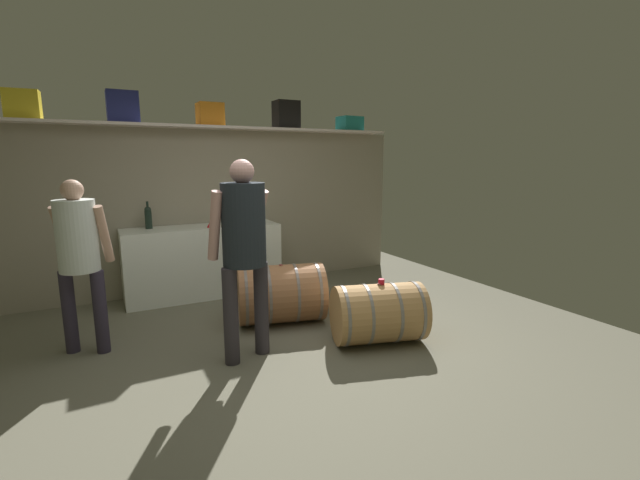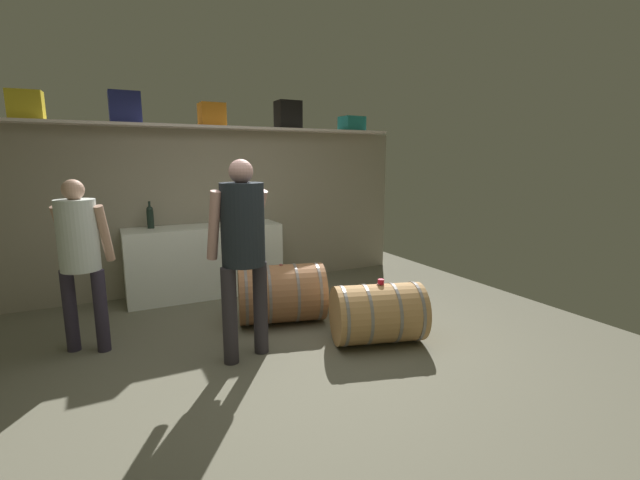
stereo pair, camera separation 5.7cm
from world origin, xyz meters
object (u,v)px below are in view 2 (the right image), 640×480
at_px(toolcase_teal, 352,124).
at_px(work_cabinet, 205,261).
at_px(toolcase_yellow, 26,105).
at_px(wine_barrel_near, 378,313).
at_px(toolcase_orange, 212,115).
at_px(tasting_cup, 381,282).
at_px(winemaker_pouring, 243,239).
at_px(toolcase_navy, 125,107).
at_px(wine_glass, 246,216).
at_px(red_funnel, 213,223).
at_px(wine_barrel_far, 281,293).
at_px(visitor_tasting, 79,248).
at_px(toolcase_black, 288,115).
at_px(wine_bottle_dark, 150,217).

bearing_deg(toolcase_teal, work_cabinet, -179.79).
relative_size(toolcase_yellow, wine_barrel_near, 0.34).
distance_m(toolcase_orange, work_cabinet, 1.80).
distance_m(toolcase_orange, tasting_cup, 3.01).
bearing_deg(wine_barrel_near, winemaker_pouring, -175.38).
bearing_deg(toolcase_orange, tasting_cup, -69.93).
bearing_deg(toolcase_navy, wine_glass, -7.44).
relative_size(work_cabinet, red_funnel, 16.90).
relative_size(toolcase_navy, winemaker_pouring, 0.21).
xyz_separation_m(wine_glass, winemaker_pouring, (-0.62, -1.96, 0.06)).
bearing_deg(tasting_cup, wine_glass, 104.94).
height_order(work_cabinet, wine_barrel_far, work_cabinet).
relative_size(red_funnel, visitor_tasting, 0.07).
distance_m(toolcase_navy, toolcase_black, 1.98).
relative_size(wine_glass, winemaker_pouring, 0.08).
height_order(red_funnel, winemaker_pouring, winemaker_pouring).
relative_size(toolcase_black, visitor_tasting, 0.24).
bearing_deg(toolcase_teal, toolcase_navy, 175.52).
bearing_deg(wine_bottle_dark, wine_barrel_far, -51.73).
distance_m(toolcase_navy, wine_barrel_near, 3.60).
distance_m(toolcase_orange, wine_bottle_dark, 1.45).
distance_m(toolcase_yellow, wine_glass, 2.59).
bearing_deg(toolcase_navy, visitor_tasting, -112.04).
distance_m(wine_bottle_dark, red_funnel, 0.73).
bearing_deg(toolcase_black, winemaker_pouring, -121.40).
bearing_deg(toolcase_yellow, wine_glass, -0.34).
distance_m(toolcase_yellow, toolcase_navy, 0.94).
xyz_separation_m(wine_glass, wine_barrel_far, (-0.04, -1.32, -0.66)).
bearing_deg(wine_barrel_far, toolcase_yellow, 160.70).
xyz_separation_m(red_funnel, winemaker_pouring, (-0.16, -1.80, 0.11)).
height_order(toolcase_navy, wine_barrel_far, toolcase_navy).
distance_m(wine_barrel_far, visitor_tasting, 1.90).
height_order(work_cabinet, visitor_tasting, visitor_tasting).
bearing_deg(toolcase_teal, wine_barrel_far, -143.60).
bearing_deg(wine_bottle_dark, toolcase_yellow, 176.41).
distance_m(wine_glass, wine_barrel_near, 2.37).
bearing_deg(red_funnel, toolcase_teal, 8.19).
relative_size(work_cabinet, wine_glass, 13.10).
distance_m(wine_barrel_near, wine_barrel_far, 1.07).
relative_size(tasting_cup, winemaker_pouring, 0.03).
bearing_deg(toolcase_yellow, tasting_cup, -36.13).
relative_size(toolcase_teal, wine_glass, 2.23).
height_order(wine_barrel_near, winemaker_pouring, winemaker_pouring).
height_order(toolcase_yellow, wine_barrel_far, toolcase_yellow).
relative_size(toolcase_teal, red_funnel, 2.88).
height_order(wine_barrel_far, winemaker_pouring, winemaker_pouring).
height_order(toolcase_black, winemaker_pouring, toolcase_black).
relative_size(toolcase_navy, wine_glass, 2.45).
bearing_deg(wine_bottle_dark, toolcase_teal, 1.43).
bearing_deg(wine_barrel_far, toolcase_black, 78.48).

